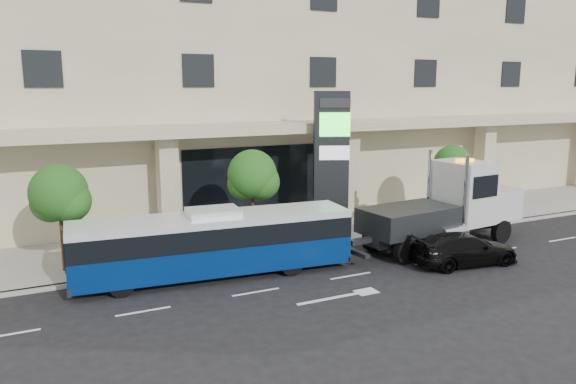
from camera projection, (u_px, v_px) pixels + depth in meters
name	position (u px, v px, depth m)	size (l,w,h in m)	color
ground	(331.00, 265.00, 23.17)	(120.00, 120.00, 0.00)	black
sidewalk	(280.00, 235.00, 27.58)	(120.00, 6.00, 0.15)	gray
curb	(308.00, 251.00, 24.92)	(120.00, 0.30, 0.15)	gray
convention_center	(209.00, 42.00, 34.92)	(60.00, 17.60, 20.00)	tan
tree_left	(60.00, 197.00, 21.48)	(2.27, 2.20, 4.22)	#422B19
tree_mid	(253.00, 178.00, 24.88)	(2.28, 2.20, 4.38)	#422B19
tree_right	(453.00, 167.00, 29.86)	(2.10, 2.00, 4.04)	#422B19
city_bus	(214.00, 242.00, 21.52)	(10.82, 3.18, 2.70)	black
tow_truck	(449.00, 207.00, 25.76)	(9.60, 3.12, 4.35)	#2D3033
black_sedan	(464.00, 249.00, 23.13)	(1.86, 4.57, 1.33)	black
signage_pylon	(331.00, 160.00, 27.74)	(1.81, 1.23, 6.89)	black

